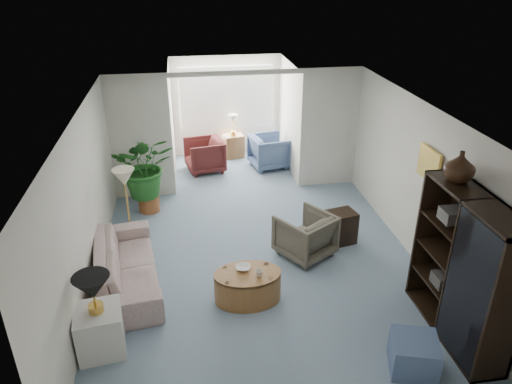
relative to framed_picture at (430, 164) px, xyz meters
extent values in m
plane|color=gray|center=(-2.46, 0.10, -1.70)|extent=(6.00, 6.00, 0.00)
plane|color=gray|center=(-2.46, 4.20, -1.70)|extent=(2.60, 2.60, 0.00)
cube|color=silver|center=(-4.36, 3.10, -0.45)|extent=(1.20, 0.12, 2.50)
cube|color=silver|center=(-0.56, 3.10, -0.45)|extent=(1.20, 0.12, 2.50)
cube|color=silver|center=(-2.46, 3.10, 0.75)|extent=(2.60, 0.12, 0.10)
cube|color=white|center=(-2.46, 5.28, -0.30)|extent=(2.20, 0.02, 1.50)
cube|color=white|center=(-2.46, 5.25, -0.30)|extent=(2.20, 0.02, 1.50)
cube|color=beige|center=(0.00, 0.00, 0.00)|extent=(0.04, 0.50, 0.40)
imported|color=beige|center=(-4.49, 0.13, -1.38)|extent=(1.14, 2.28, 0.64)
cube|color=silver|center=(-4.69, -1.22, -1.40)|extent=(0.62, 0.62, 0.60)
cone|color=black|center=(-4.69, -1.22, -0.75)|extent=(0.44, 0.44, 0.30)
cone|color=#EDE6BD|center=(-4.51, 1.25, -0.45)|extent=(0.36, 0.36, 0.28)
cylinder|color=#936035|center=(-2.77, -0.52, -1.47)|extent=(1.13, 1.13, 0.45)
imported|color=white|center=(-2.82, -0.42, -1.22)|extent=(0.25, 0.25, 0.05)
imported|color=beige|center=(-2.62, -0.62, -1.20)|extent=(0.12, 0.12, 0.10)
imported|color=#575244|center=(-1.69, 0.49, -1.33)|extent=(1.10, 1.10, 0.73)
cube|color=black|center=(-0.99, 0.79, -1.42)|extent=(0.54, 0.47, 0.57)
cube|color=black|center=(-0.23, -1.57, -0.73)|extent=(0.46, 1.74, 1.93)
imported|color=#321E10|center=(-0.23, -1.07, 0.43)|extent=(0.37, 0.37, 0.39)
cube|color=slate|center=(-1.02, -2.10, -1.49)|extent=(0.66, 0.66, 0.42)
cylinder|color=brown|center=(-4.27, 2.45, -1.54)|extent=(0.40, 0.40, 0.32)
imported|color=#205C1F|center=(-4.27, 2.45, -0.76)|extent=(1.11, 0.97, 1.24)
imported|color=slate|center=(-1.59, 4.24, -1.32)|extent=(0.97, 0.95, 0.76)
imported|color=#531C1E|center=(-3.09, 4.24, -1.33)|extent=(0.96, 0.94, 0.75)
cube|color=#936035|center=(-2.34, 4.99, -1.42)|extent=(0.52, 0.43, 0.56)
cube|color=#2A2825|center=(-0.28, -2.06, -1.06)|extent=(0.30, 0.26, 0.16)
cube|color=#373431|center=(-0.28, -1.32, -1.06)|extent=(0.30, 0.26, 0.16)
cube|color=#454240|center=(-0.28, -1.80, -0.61)|extent=(0.30, 0.26, 0.16)
cube|color=#484644|center=(-0.28, -1.22, -0.16)|extent=(0.30, 0.26, 0.16)
camera|label=1|loc=(-3.51, -6.01, 2.70)|focal=33.80mm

